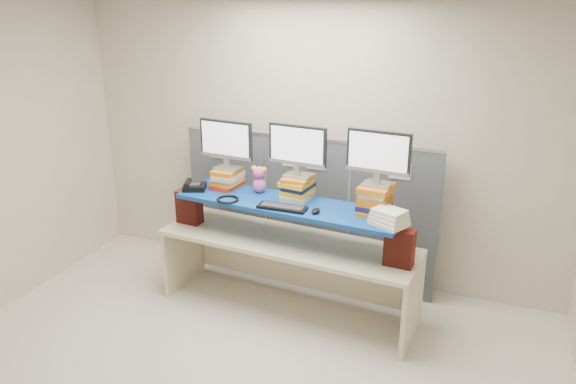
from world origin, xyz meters
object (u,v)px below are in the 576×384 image
at_px(monitor_left, 226,142).
at_px(monitor_center, 297,148).
at_px(desk_phone, 194,186).
at_px(desk, 288,254).
at_px(monitor_right, 378,155).
at_px(keyboard, 282,207).
at_px(blue_board, 288,205).

xyz_separation_m(monitor_left, monitor_center, (0.72, -0.06, 0.03)).
bearing_deg(desk_phone, desk, -20.77).
height_order(monitor_right, keyboard, monitor_right).
bearing_deg(monitor_right, keyboard, -160.02).
xyz_separation_m(keyboard, desk_phone, (-0.95, 0.15, 0.02)).
bearing_deg(desk, monitor_center, 73.78).
bearing_deg(monitor_left, blue_board, -9.76).
bearing_deg(monitor_left, monitor_right, -0.00).
relative_size(desk, blue_board, 1.19).
xyz_separation_m(monitor_left, desk_phone, (-0.27, -0.17, -0.41)).
bearing_deg(monitor_center, keyboard, -93.70).
relative_size(desk, desk_phone, 9.47).
distance_m(monitor_center, monitor_right, 0.73).
relative_size(monitor_left, keyboard, 1.25).
height_order(desk, keyboard, keyboard).
bearing_deg(desk, monitor_right, 8.87).
distance_m(blue_board, monitor_left, 0.84).
height_order(monitor_left, keyboard, monitor_left).
bearing_deg(desk_phone, keyboard, -29.85).
bearing_deg(keyboard, monitor_right, 14.53).
bearing_deg(monitor_left, desk, -9.76).
bearing_deg(monitor_center, desk, -106.22).
bearing_deg(blue_board, desk, 82.09).
xyz_separation_m(desk, keyboard, (0.01, -0.15, 0.52)).
distance_m(monitor_right, desk_phone, 1.78).
height_order(monitor_left, monitor_right, monitor_right).
distance_m(monitor_left, monitor_right, 1.45).
xyz_separation_m(blue_board, monitor_right, (0.77, 0.06, 0.52)).
bearing_deg(keyboard, blue_board, 90.99).
relative_size(blue_board, monitor_center, 3.80).
relative_size(desk, monitor_center, 4.51).
relative_size(blue_board, desk_phone, 7.97).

